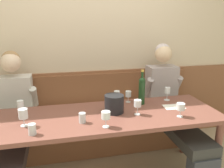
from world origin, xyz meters
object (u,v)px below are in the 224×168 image
at_px(wine_glass_center_front, 117,95).
at_px(ice_bucket, 114,104).
at_px(water_tumbler_left, 82,118).
at_px(wine_glass_mid_right, 167,91).
at_px(wine_glass_left_end, 128,95).
at_px(water_tumbler_center, 32,129).
at_px(wine_glass_near_bucket, 181,107).
at_px(person_right_seat, 12,120).
at_px(person_center_left_seat, 171,103).
at_px(wine_glass_center_rear, 106,116).
at_px(wall_bench, 95,128).
at_px(dining_table, 105,122).
at_px(wine_glass_mid_left, 138,104).
at_px(wine_bottle_clear_water, 142,89).
at_px(wine_glass_by_bottle, 23,114).
at_px(wine_glass_right_end, 21,105).

bearing_deg(wine_glass_center_front, ice_bucket, -109.79).
bearing_deg(water_tumbler_left, wine_glass_mid_right, 21.11).
height_order(wine_glass_left_end, water_tumbler_center, wine_glass_left_end).
bearing_deg(ice_bucket, wine_glass_near_bucket, -22.91).
height_order(person_right_seat, wine_glass_near_bucket, person_right_seat).
bearing_deg(wine_glass_left_end, person_center_left_seat, 4.45).
xyz_separation_m(wine_glass_center_rear, wine_glass_mid_right, (0.81, 0.52, 0.00)).
height_order(person_center_left_seat, ice_bucket, person_center_left_seat).
relative_size(wall_bench, dining_table, 1.13).
bearing_deg(water_tumbler_center, person_center_left_seat, 21.68).
height_order(wine_glass_mid_left, water_tumbler_center, wine_glass_mid_left).
distance_m(wine_glass_center_rear, wine_glass_center_front, 0.60).
distance_m(wine_glass_mid_right, wine_glass_center_front, 0.57).
bearing_deg(wine_glass_mid_right, wine_glass_center_rear, -147.37).
relative_size(wall_bench, wine_glass_center_rear, 18.08).
distance_m(ice_bucket, water_tumbler_left, 0.37).
distance_m(dining_table, water_tumbler_center, 0.70).
height_order(wine_bottle_clear_water, water_tumbler_left, wine_bottle_clear_water).
bearing_deg(wine_glass_near_bucket, water_tumbler_center, -177.41).
bearing_deg(wall_bench, wine_bottle_clear_water, -43.98).
xyz_separation_m(wine_bottle_clear_water, wine_glass_center_front, (-0.25, 0.08, -0.07)).
height_order(wine_bottle_clear_water, wine_glass_mid_left, wine_bottle_clear_water).
bearing_deg(wine_glass_center_front, wine_glass_center_rear, -113.05).
xyz_separation_m(wine_glass_by_bottle, wine_glass_mid_right, (1.49, 0.34, -0.00)).
distance_m(wall_bench, water_tumbler_left, 0.94).
xyz_separation_m(wall_bench, person_center_left_seat, (0.86, -0.31, 0.38)).
distance_m(ice_bucket, wine_glass_center_front, 0.27).
height_order(wine_glass_center_rear, wine_glass_left_end, wine_glass_center_rear).
xyz_separation_m(wine_bottle_clear_water, water_tumbler_center, (-1.09, -0.47, -0.12)).
xyz_separation_m(wine_bottle_clear_water, wine_glass_right_end, (-1.22, -0.07, -0.05)).
distance_m(wine_glass_mid_left, wine_glass_by_bottle, 1.03).
relative_size(wine_glass_near_bucket, water_tumbler_left, 1.45).
distance_m(ice_bucket, wine_glass_center_rear, 0.34).
bearing_deg(wine_glass_left_end, wine_glass_center_front, 180.00).
bearing_deg(wine_glass_right_end, wine_glass_mid_right, 4.26).
relative_size(wine_glass_near_bucket, wine_glass_by_bottle, 0.85).
bearing_deg(person_center_left_seat, wine_glass_mid_left, -144.34).
relative_size(person_right_seat, ice_bucket, 6.81).
height_order(wine_glass_by_bottle, wine_glass_center_front, wine_glass_by_bottle).
relative_size(ice_bucket, wine_glass_mid_left, 1.29).
distance_m(person_center_left_seat, wine_glass_right_end, 1.65).
distance_m(person_right_seat, wine_glass_mid_left, 1.28).
bearing_deg(wine_glass_near_bucket, ice_bucket, 157.09).
bearing_deg(ice_bucket, wine_glass_right_end, 173.51).
xyz_separation_m(wine_glass_mid_left, water_tumbler_center, (-0.95, -0.20, -0.06)).
bearing_deg(ice_bucket, wine_bottle_clear_water, 26.12).
bearing_deg(ice_bucket, wine_glass_center_rear, -115.64).
xyz_separation_m(wine_bottle_clear_water, wine_glass_near_bucket, (0.24, -0.41, -0.06)).
height_order(wall_bench, wine_glass_by_bottle, wall_bench).
bearing_deg(wall_bench, wine_glass_mid_left, -66.32).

